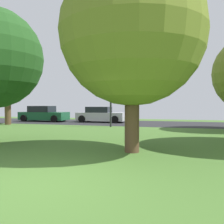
# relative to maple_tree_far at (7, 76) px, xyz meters

# --- Properties ---
(ground_plane) EXTENTS (44.00, 44.00, 0.00)m
(ground_plane) POSITION_rel_maple_tree_far_xyz_m (10.56, -11.90, -3.90)
(ground_plane) COLOR #47702D
(road_strip) EXTENTS (44.00, 6.40, 0.01)m
(road_strip) POSITION_rel_maple_tree_far_xyz_m (10.56, 4.10, -3.89)
(road_strip) COLOR #28282B
(road_strip) RESTS_ON ground_plane
(maple_tree_far) EXTENTS (3.74, 3.74, 5.80)m
(maple_tree_far) POSITION_rel_maple_tree_far_xyz_m (0.00, 0.00, 0.00)
(maple_tree_far) COLOR brown
(maple_tree_far) RESTS_ON ground_plane
(birch_tree_lone) EXTENTS (4.90, 4.90, 6.47)m
(birch_tree_lone) POSITION_rel_maple_tree_far_xyz_m (11.73, -8.22, 0.11)
(birch_tree_lone) COLOR brown
(birch_tree_lone) RESTS_ON ground_plane
(parked_car_green) EXTENTS (4.54, 2.03, 1.47)m
(parked_car_green) POSITION_rel_maple_tree_far_xyz_m (0.76, 4.01, -3.23)
(parked_car_green) COLOR #195633
(parked_car_green) RESTS_ON ground_plane
(parked_car_silver) EXTENTS (4.36, 1.93, 1.40)m
(parked_car_silver) POSITION_rel_maple_tree_far_xyz_m (6.37, 4.41, -3.25)
(parked_car_silver) COLOR #B7B7BC
(parked_car_silver) RESTS_ON ground_plane
(street_lamp_post) EXTENTS (0.14, 0.14, 4.50)m
(street_lamp_post) POSITION_rel_maple_tree_far_xyz_m (8.51, 0.30, -1.65)
(street_lamp_post) COLOR #2D2D33
(street_lamp_post) RESTS_ON ground_plane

